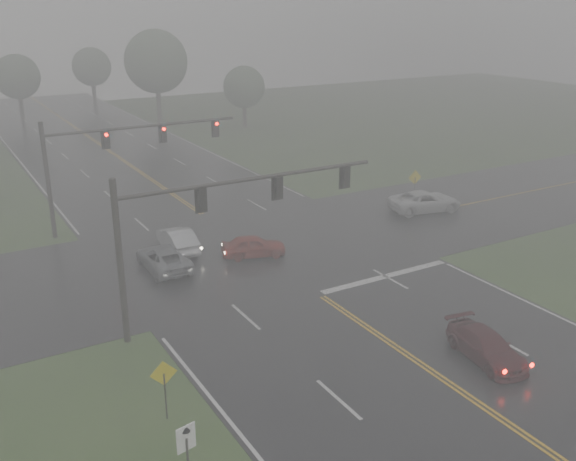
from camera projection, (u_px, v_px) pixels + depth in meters
ground at (544, 449)px, 22.16m from camera, size 180.00×180.00×0.00m
main_road at (268, 259)px, 38.42m from camera, size 18.00×160.00×0.02m
cross_street at (252, 249)px, 40.04m from camera, size 120.00×14.00×0.02m
stop_bar at (386, 277)px, 36.00m from camera, size 8.50×0.50×0.01m
sedan_maroon at (485, 359)px, 27.71m from camera, size 2.39×4.49×1.24m
sedan_red at (254, 256)px, 38.88m from camera, size 4.16×2.71×1.32m
sedan_silver at (178, 250)px, 39.81m from camera, size 1.72×4.39×1.42m
car_grey at (164, 269)px, 37.03m from camera, size 2.17×4.69×1.30m
pickup_white at (424, 211)px, 47.26m from camera, size 5.75×3.54×1.49m
signal_gantry_near at (205, 215)px, 29.35m from camera, size 13.38×0.33×7.65m
signal_gantry_far at (109, 151)px, 42.16m from camera, size 13.22×0.39×7.60m
sign_diamond_west at (164, 380)px, 23.25m from camera, size 1.01×0.12×2.43m
sign_arrow_white at (187, 451)px, 19.00m from camera, size 0.64×0.18×2.91m
sign_diamond_east at (415, 181)px, 48.21m from camera, size 1.11×0.17×2.68m
tree_ne_a at (156, 62)px, 79.33m from camera, size 7.80×7.80×11.45m
tree_n_mid at (17, 77)px, 81.72m from camera, size 5.69×5.69×8.36m
tree_e_near at (244, 87)px, 77.09m from camera, size 5.02×5.02×7.37m
tree_n_far at (92, 67)px, 94.58m from camera, size 5.63×5.63×8.27m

